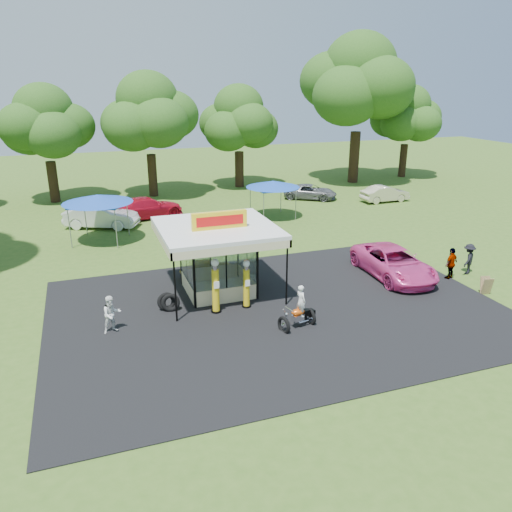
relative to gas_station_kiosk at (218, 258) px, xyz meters
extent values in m
plane|color=#385B1C|center=(2.00, -4.99, -1.78)|extent=(120.00, 120.00, 0.00)
cube|color=black|center=(2.00, -2.99, -1.76)|extent=(20.00, 14.00, 0.04)
cube|color=white|center=(0.00, 0.01, -1.75)|extent=(3.00, 3.00, 0.06)
cube|color=white|center=(0.00, 0.01, 1.51)|extent=(5.40, 5.40, 0.18)
cube|color=gold|center=(0.00, -0.49, 2.00)|extent=(2.60, 0.25, 0.80)
cube|color=red|center=(0.00, -0.62, 2.00)|extent=(2.21, 0.02, 0.45)
cylinder|color=black|center=(-2.55, -2.54, -0.18)|extent=(0.08, 0.08, 3.20)
cylinder|color=black|center=(2.55, -2.54, -0.18)|extent=(0.08, 0.08, 3.20)
cylinder|color=black|center=(-0.71, -2.21, -1.73)|extent=(0.48, 0.48, 0.11)
cylinder|color=gold|center=(-0.71, -2.21, -0.70)|extent=(0.32, 0.32, 1.95)
cylinder|color=silver|center=(-0.71, -2.21, 0.38)|extent=(0.22, 0.22, 0.22)
sphere|color=white|center=(-0.71, -2.21, 0.60)|extent=(0.35, 0.35, 0.35)
cube|color=white|center=(-0.71, -2.41, -0.38)|extent=(0.24, 0.02, 0.32)
cylinder|color=black|center=(0.75, -2.15, -1.73)|extent=(0.43, 0.43, 0.10)
cylinder|color=gold|center=(0.75, -2.15, -0.81)|extent=(0.29, 0.29, 1.75)
cylinder|color=silver|center=(0.75, -2.15, 0.16)|extent=(0.19, 0.19, 0.19)
sphere|color=white|center=(0.75, -2.15, 0.35)|extent=(0.31, 0.31, 0.31)
cube|color=white|center=(0.75, -2.32, -0.52)|extent=(0.21, 0.02, 0.29)
torus|color=black|center=(1.44, -4.93, -1.47)|extent=(0.34, 0.78, 0.77)
torus|color=black|center=(2.78, -4.58, -1.47)|extent=(0.34, 0.78, 0.77)
cube|color=silver|center=(2.15, -4.75, -1.32)|extent=(0.55, 0.38, 0.28)
ellipsoid|color=#E0540F|center=(2.15, -4.75, -1.07)|extent=(0.59, 0.33, 0.28)
cube|color=black|center=(2.46, -4.67, -1.12)|extent=(0.55, 0.36, 0.09)
cube|color=black|center=(2.80, -4.58, -1.28)|extent=(0.39, 0.38, 0.26)
cylinder|color=silver|center=(1.58, -4.90, -1.14)|extent=(0.41, 0.16, 0.82)
cylinder|color=silver|center=(1.71, -4.86, -0.82)|extent=(0.18, 0.54, 0.05)
sphere|color=silver|center=(1.56, -4.90, -1.00)|extent=(0.15, 0.15, 0.15)
imported|color=white|center=(2.29, -4.71, -0.59)|extent=(0.45, 0.57, 1.38)
torus|color=black|center=(-2.61, -1.42, -1.36)|extent=(0.89, 0.48, 0.87)
torus|color=black|center=(-2.75, -1.25, -1.36)|extent=(0.86, 0.45, 0.87)
cube|color=#593819|center=(12.19, -4.70, -1.34)|extent=(0.52, 0.33, 0.87)
cube|color=#593819|center=(12.19, -4.49, -1.34)|extent=(0.52, 0.33, 0.87)
imported|color=gold|center=(0.00, 2.21, -1.30)|extent=(2.82, 1.13, 0.96)
imported|color=#E43E8F|center=(9.26, -1.10, -1.01)|extent=(2.81, 5.68, 1.55)
imported|color=white|center=(-5.21, -2.57, -0.98)|extent=(0.93, 0.82, 1.61)
imported|color=black|center=(13.28, -2.07, -0.95)|extent=(1.24, 1.13, 1.67)
imported|color=gray|center=(11.88, -2.40, -0.93)|extent=(1.09, 0.74, 1.71)
imported|color=silver|center=(-4.74, 13.75, -0.95)|extent=(5.35, 3.67, 1.67)
imported|color=#B80E23|center=(-1.34, 15.34, -0.99)|extent=(5.83, 3.58, 1.58)
imported|color=slate|center=(13.02, 17.07, -1.15)|extent=(4.97, 4.29, 1.27)
imported|color=#BFB992|center=(18.60, 14.00, -1.09)|extent=(4.22, 1.55, 1.38)
cylinder|color=gray|center=(-6.38, 11.87, -0.56)|extent=(0.06, 0.06, 2.44)
cylinder|color=gray|center=(-3.53, 11.87, -0.56)|extent=(0.06, 0.06, 2.44)
cylinder|color=gray|center=(-6.38, 9.02, -0.56)|extent=(0.06, 0.06, 2.44)
cylinder|color=gray|center=(-3.53, 9.02, -0.56)|extent=(0.06, 0.06, 2.44)
cube|color=#1A47AF|center=(-4.96, 10.44, 0.72)|extent=(3.05, 3.05, 0.12)
cone|color=#1A47AF|center=(-4.96, 10.44, 1.03)|extent=(4.39, 4.39, 0.51)
cylinder|color=gray|center=(6.33, 13.60, -0.67)|extent=(0.06, 0.06, 2.23)
cylinder|color=gray|center=(8.92, 13.60, -0.67)|extent=(0.06, 0.06, 2.23)
cylinder|color=gray|center=(6.33, 11.02, -0.67)|extent=(0.06, 0.06, 2.23)
cylinder|color=gray|center=(8.92, 11.02, -0.67)|extent=(0.06, 0.06, 2.23)
cube|color=#1A47AF|center=(7.63, 12.31, 0.50)|extent=(2.79, 2.79, 0.11)
cone|color=#1A47AF|center=(7.63, 12.31, 0.79)|extent=(4.01, 4.01, 0.46)
cylinder|color=black|center=(-8.07, 23.38, -0.06)|extent=(0.81, 0.81, 3.44)
ellipsoid|color=#224E16|center=(-8.07, 23.38, 4.32)|extent=(7.98, 7.98, 6.84)
cylinder|color=black|center=(0.24, 22.94, 0.07)|extent=(0.79, 0.79, 3.70)
ellipsoid|color=#224E16|center=(0.24, 22.94, 4.88)|extent=(8.89, 8.89, 7.62)
cylinder|color=black|center=(8.80, 24.31, -0.09)|extent=(0.85, 0.85, 3.38)
ellipsoid|color=#224E16|center=(8.80, 24.31, 4.23)|extent=(7.89, 7.89, 6.76)
cylinder|color=black|center=(20.43, 22.64, 0.74)|extent=(1.01, 1.01, 5.05)
ellipsoid|color=#224E16|center=(20.43, 22.64, 7.19)|extent=(11.78, 11.78, 10.09)
cylinder|color=black|center=(27.02, 23.64, -0.07)|extent=(0.77, 0.77, 3.43)
ellipsoid|color=#224E16|center=(27.02, 23.64, 4.23)|extent=(7.74, 7.74, 6.64)
camera|label=1|loc=(-5.76, -21.92, 8.05)|focal=35.00mm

